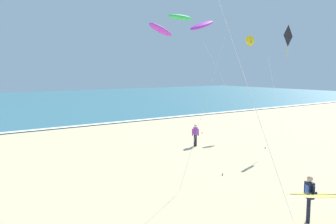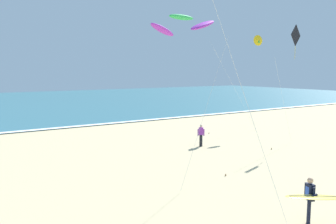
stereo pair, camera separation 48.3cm
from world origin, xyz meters
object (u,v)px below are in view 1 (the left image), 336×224
surfer_lead (313,195)px  bystander_purple_top (195,135)px  kite_arc_emerald_high (180,24)px  kite_delta_golden_far (250,41)px  kite_diamond_charcoal_mid (288,38)px

surfer_lead → bystander_purple_top: surfer_lead is taller
kite_arc_emerald_high → surfer_lead: bearing=-70.0°
surfer_lead → kite_delta_golden_far: kite_delta_golden_far is taller
kite_delta_golden_far → kite_diamond_charcoal_mid: bearing=-110.8°
surfer_lead → kite_delta_golden_far: size_ratio=0.28×
surfer_lead → kite_arc_emerald_high: (-1.92, 5.25, 6.32)m
kite_delta_golden_far → kite_arc_emerald_high: 18.18m
surfer_lead → kite_arc_emerald_high: 8.43m
kite_delta_golden_far → bystander_purple_top: kite_delta_golden_far is taller
kite_delta_golden_far → bystander_purple_top: 11.46m
kite_arc_emerald_high → bystander_purple_top: (6.81, 7.12, -6.55)m
kite_delta_golden_far → kite_arc_emerald_high: size_ratio=1.10×
kite_delta_golden_far → bystander_purple_top: size_ratio=5.39×
surfer_lead → kite_diamond_charcoal_mid: 16.27m
kite_delta_golden_far → kite_arc_emerald_high: kite_delta_golden_far is taller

